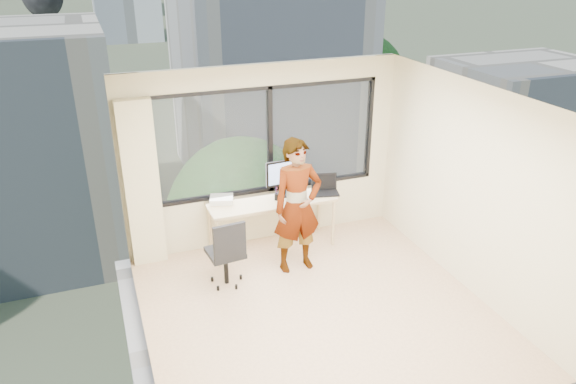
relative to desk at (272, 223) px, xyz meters
name	(u,v)px	position (x,y,z in m)	size (l,w,h in m)	color
floor	(317,311)	(0.00, -1.66, -0.38)	(4.00, 4.00, 0.01)	beige
ceiling	(323,99)	(0.00, -1.66, 2.23)	(4.00, 4.00, 0.01)	white
wall_front	(420,320)	(0.00, -3.66, 0.93)	(4.00, 0.01, 2.60)	beige
wall_left	(134,246)	(-2.00, -1.66, 0.93)	(0.01, 4.00, 2.60)	beige
wall_right	(469,189)	(2.00, -1.66, 0.93)	(0.01, 4.00, 2.60)	beige
window_wall	(266,140)	(0.05, 0.34, 1.15)	(3.30, 0.16, 1.55)	black
curtain	(142,185)	(-1.72, 0.22, 0.77)	(0.45, 0.14, 2.30)	#F6E9C0
desk	(272,223)	(0.00, 0.00, 0.00)	(1.80, 0.60, 0.75)	beige
chair	(225,251)	(-0.87, -0.69, 0.11)	(0.49, 0.49, 0.97)	black
person	(297,206)	(0.14, -0.64, 0.54)	(0.67, 0.44, 1.84)	#2D2D33
monitor	(284,178)	(0.22, 0.10, 0.65)	(0.54, 0.12, 0.54)	black
game_console	(221,199)	(-0.68, 0.18, 0.41)	(0.32, 0.27, 0.08)	white
laptop	(326,186)	(0.80, -0.07, 0.50)	(0.37, 0.39, 0.24)	black
cellphone	(292,198)	(0.29, -0.07, 0.38)	(0.11, 0.05, 0.01)	black
pen_cup	(277,197)	(0.07, -0.02, 0.42)	(0.08, 0.08, 0.09)	black
handbag	(292,183)	(0.41, 0.25, 0.48)	(0.26, 0.13, 0.20)	#0E5354
exterior_ground	(91,41)	(0.00, 118.34, -14.38)	(400.00, 400.00, 0.04)	#515B3D
near_bldg_b	(267,79)	(12.00, 36.34, -6.38)	(14.00, 13.00, 16.00)	silver
near_bldg_c	(519,125)	(30.00, 26.34, -9.38)	(12.00, 10.00, 10.00)	beige
tree_b	(244,244)	(4.00, 16.34, -9.88)	(7.60, 7.60, 9.00)	#214416
tree_c	(361,98)	(22.00, 38.34, -9.38)	(8.40, 8.40, 10.00)	#214416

